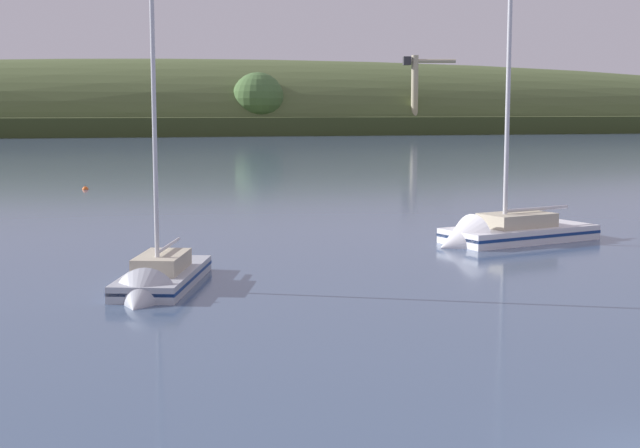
% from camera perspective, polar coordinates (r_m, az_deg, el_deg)
% --- Properties ---
extents(far_shoreline_hill, '(579.02, 92.40, 40.27)m').
position_cam_1_polar(far_shoreline_hill, '(263.35, -6.21, 5.71)').
color(far_shoreline_hill, '#35401E').
rests_on(far_shoreline_hill, ground).
extents(dockside_crane, '(13.62, 5.26, 20.12)m').
position_cam_1_polar(dockside_crane, '(244.34, 5.89, 7.82)').
color(dockside_crane, '#4C4C51').
rests_on(dockside_crane, ground).
extents(sailboat_near_mooring, '(4.86, 8.40, 13.20)m').
position_cam_1_polar(sailboat_near_mooring, '(35.18, -9.93, -3.77)').
color(sailboat_near_mooring, '#ADB2BC').
rests_on(sailboat_near_mooring, ground).
extents(sailboat_midwater_white, '(9.57, 5.37, 15.76)m').
position_cam_1_polar(sailboat_midwater_white, '(47.58, 11.09, -0.89)').
color(sailboat_midwater_white, white).
rests_on(sailboat_midwater_white, ground).
extents(mooring_buoy_foreground, '(0.52, 0.52, 0.60)m').
position_cam_1_polar(mooring_buoy_foreground, '(79.46, -14.19, 2.07)').
color(mooring_buoy_foreground, '#EA5B19').
rests_on(mooring_buoy_foreground, ground).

